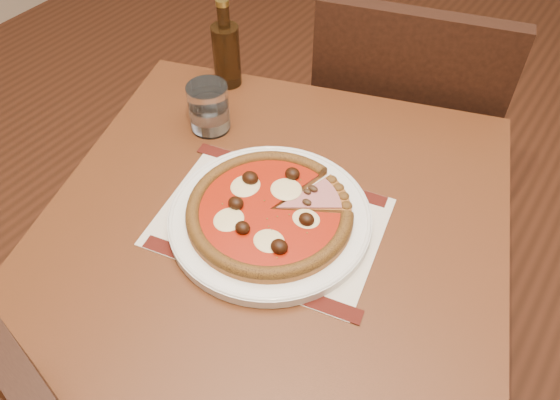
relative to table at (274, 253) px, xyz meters
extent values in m
cube|color=#572A18|center=(0.18, 1.00, -0.66)|extent=(5.00, 6.00, 0.02)
cube|color=#622C17|center=(0.00, 0.00, 0.08)|extent=(1.01, 1.01, 0.04)
cylinder|color=#622C17|center=(-0.44, 0.22, -0.29)|extent=(0.05, 0.05, 0.71)
cylinder|color=#622C17|center=(0.22, 0.44, -0.29)|extent=(0.05, 0.05, 0.71)
cube|color=black|center=(-0.04, 0.69, -0.20)|extent=(0.54, 0.54, 0.04)
cylinder|color=black|center=(0.09, 0.92, -0.44)|extent=(0.04, 0.04, 0.43)
cylinder|color=black|center=(-0.27, 0.81, -0.44)|extent=(0.04, 0.04, 0.43)
cylinder|color=black|center=(0.20, 0.56, -0.44)|extent=(0.04, 0.04, 0.43)
cylinder|color=black|center=(-0.16, 0.45, -0.44)|extent=(0.04, 0.04, 0.43)
cube|color=black|center=(0.02, 0.50, 0.05)|extent=(0.43, 0.16, 0.46)
cube|color=silver|center=(0.00, -0.01, 0.10)|extent=(0.43, 0.34, 0.00)
cylinder|color=white|center=(0.00, -0.01, 0.11)|extent=(0.35, 0.35, 0.02)
cylinder|color=#B0622A|center=(0.00, -0.01, 0.13)|extent=(0.29, 0.29, 0.01)
torus|color=brown|center=(0.00, -0.01, 0.13)|extent=(0.29, 0.29, 0.02)
cylinder|color=#A51E08|center=(0.00, -0.01, 0.13)|extent=(0.24, 0.24, 0.00)
ellipsoid|color=#FFEBAB|center=(0.00, 0.04, 0.14)|extent=(0.05, 0.04, 0.01)
ellipsoid|color=#FFEBAB|center=(-0.08, 0.01, 0.14)|extent=(0.05, 0.04, 0.01)
ellipsoid|color=#FFEBAB|center=(-0.03, -0.05, 0.14)|extent=(0.05, 0.04, 0.01)
ellipsoid|color=#FFEBAB|center=(0.05, -0.08, 0.14)|extent=(0.05, 0.04, 0.01)
ellipsoid|color=#FFEBAB|center=(0.05, 0.00, 0.14)|extent=(0.05, 0.04, 0.01)
ellipsoid|color=black|center=(-0.01, 0.05, 0.15)|extent=(0.03, 0.02, 0.02)
ellipsoid|color=black|center=(-0.08, 0.03, 0.15)|extent=(0.03, 0.02, 0.02)
ellipsoid|color=black|center=(-0.05, -0.04, 0.15)|extent=(0.03, 0.02, 0.02)
ellipsoid|color=black|center=(-0.01, -0.10, 0.15)|extent=(0.03, 0.02, 0.02)
ellipsoid|color=black|center=(0.04, -0.05, 0.15)|extent=(0.03, 0.02, 0.02)
ellipsoid|color=black|center=(0.09, 0.01, 0.15)|extent=(0.03, 0.02, 0.02)
ellipsoid|color=#372114|center=(0.04, 0.03, 0.14)|extent=(0.02, 0.01, 0.01)
ellipsoid|color=#372114|center=(0.06, 0.07, 0.14)|extent=(0.02, 0.01, 0.01)
ellipsoid|color=#372114|center=(0.03, 0.04, 0.14)|extent=(0.02, 0.01, 0.01)
cylinder|color=white|center=(-0.25, 0.13, 0.15)|extent=(0.09, 0.09, 0.10)
cylinder|color=#331E0C|center=(-0.32, 0.27, 0.17)|extent=(0.06, 0.06, 0.14)
cylinder|color=#331E0C|center=(-0.32, 0.27, 0.26)|extent=(0.03, 0.03, 0.06)
cylinder|color=olive|center=(-0.32, 0.27, 0.29)|extent=(0.03, 0.03, 0.01)
camera|label=1|loc=(0.36, -0.51, 0.83)|focal=35.00mm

